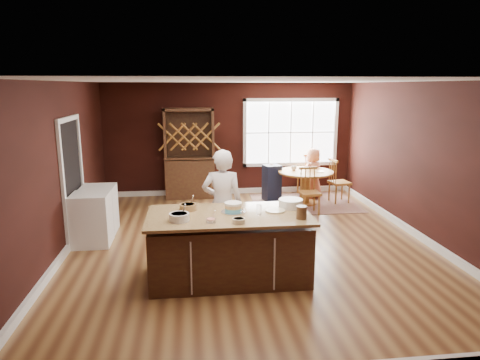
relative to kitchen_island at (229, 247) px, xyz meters
name	(u,v)px	position (x,y,z in m)	size (l,w,h in m)	color
room_shell	(250,166)	(0.47, 1.25, 0.91)	(7.00, 7.00, 7.00)	brown
window	(291,132)	(1.97, 4.72, 1.06)	(2.36, 0.10, 1.66)	white
doorway	(73,182)	(-2.50, 1.85, 0.59)	(0.08, 1.26, 2.13)	white
kitchen_island	(229,247)	(0.00, 0.00, 0.00)	(2.22, 1.16, 0.92)	#3A1B16
dining_table	(305,181)	(2.07, 3.60, 0.10)	(1.23, 1.23, 0.75)	#955D30
baker	(222,204)	(-0.03, 0.72, 0.42)	(0.62, 0.41, 1.71)	silver
layer_cake	(233,207)	(0.07, 0.08, 0.55)	(0.34, 0.34, 0.14)	white
bowl_blue	(179,217)	(-0.66, -0.22, 0.53)	(0.26, 0.26, 0.10)	silver
bowl_yellow	(188,207)	(-0.55, 0.26, 0.53)	(0.24, 0.24, 0.09)	olive
bowl_pink	(211,220)	(-0.26, -0.33, 0.51)	(0.13, 0.13, 0.05)	silver
bowl_olive	(239,221)	(0.09, -0.40, 0.51)	(0.17, 0.17, 0.06)	beige
drinking_glass	(259,210)	(0.40, -0.07, 0.55)	(0.07, 0.07, 0.14)	white
dinner_plate	(275,211)	(0.65, 0.06, 0.49)	(0.28, 0.28, 0.02)	white
white_tub	(291,203)	(0.91, 0.23, 0.54)	(0.34, 0.34, 0.12)	white
stoneware_crock	(301,212)	(0.93, -0.32, 0.57)	(0.14, 0.14, 0.17)	#452618
rug	(305,203)	(2.07, 3.60, -0.43)	(2.32, 1.79, 0.01)	brown
chair_east	(340,180)	(2.87, 3.61, 0.07)	(0.43, 0.41, 1.03)	brown
chair_south	(310,191)	(1.95, 2.83, 0.05)	(0.41, 0.39, 0.98)	brown
chair_north	(307,173)	(2.34, 4.43, 0.08)	(0.44, 0.42, 1.04)	brown
seated_woman	(313,173)	(2.39, 4.09, 0.16)	(0.58, 0.38, 1.19)	#C67450
high_chair	(272,182)	(1.36, 3.93, 0.00)	(0.36, 0.36, 0.88)	#212B46
toddler	(270,166)	(1.32, 3.95, 0.37)	(0.18, 0.14, 0.26)	#8CA5BF
table_plate	(320,171)	(2.36, 3.49, 0.32)	(0.20, 0.20, 0.01)	beige
table_cup	(294,168)	(1.84, 3.77, 0.36)	(0.12, 0.12, 0.10)	white
hutch	(190,154)	(-0.51, 4.47, 0.62)	(1.16, 0.48, 2.12)	#381D10
washer	(92,219)	(-2.17, 1.53, 0.00)	(0.61, 0.59, 0.88)	silver
dryer	(99,209)	(-2.17, 2.17, -0.01)	(0.59, 0.57, 0.86)	white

